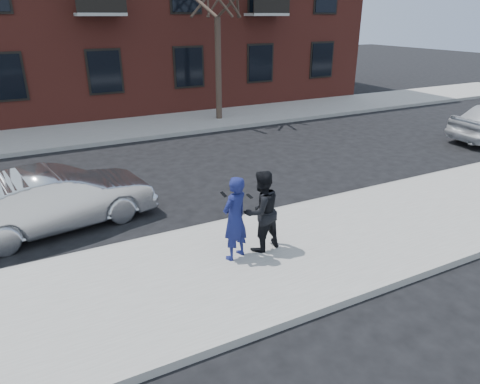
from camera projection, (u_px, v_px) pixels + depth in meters
ground at (245, 262)px, 8.29m from camera, size 100.00×100.00×0.00m
near_sidewalk at (251, 265)px, 8.05m from camera, size 50.00×3.50×0.15m
near_curb at (212, 226)px, 9.53m from camera, size 50.00×0.10×0.15m
far_sidewalk at (117, 130)px, 17.50m from camera, size 50.00×3.50×0.15m
far_curb at (127, 140)px, 16.02m from camera, size 50.00×0.10×0.15m
silver_sedan at (58, 199)px, 9.40m from camera, size 4.31×2.10×1.36m
man_hoodie at (235, 218)px, 7.86m from camera, size 0.70×0.59×1.63m
man_peacoat at (261, 211)px, 8.17m from camera, size 0.87×0.73×1.62m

